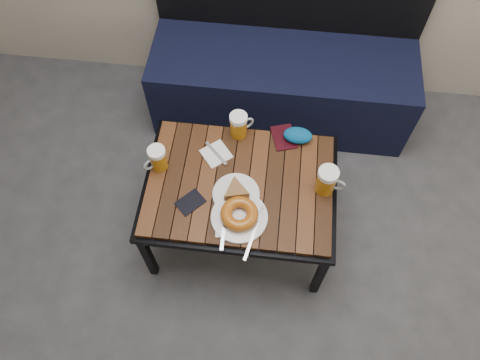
# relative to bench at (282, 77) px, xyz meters

# --- Properties ---
(room_shell) EXTENTS (4.00, 4.00, 4.00)m
(room_shell) POSITION_rel_bench_xyz_m (0.06, -1.26, 1.48)
(room_shell) COLOR gray
(room_shell) RESTS_ON ground
(bench) EXTENTS (1.40, 0.50, 0.95)m
(bench) POSITION_rel_bench_xyz_m (0.00, 0.00, 0.00)
(bench) COLOR black
(bench) RESTS_ON ground
(cafe_table) EXTENTS (0.84, 0.62, 0.47)m
(cafe_table) POSITION_rel_bench_xyz_m (-0.14, -0.81, 0.16)
(cafe_table) COLOR black
(cafe_table) RESTS_ON ground
(beer_mug_left) EXTENTS (0.11, 0.11, 0.12)m
(beer_mug_left) POSITION_rel_bench_xyz_m (-0.50, -0.76, 0.26)
(beer_mug_left) COLOR #A6640D
(beer_mug_left) RESTS_ON cafe_table
(beer_mug_centre) EXTENTS (0.12, 0.11, 0.13)m
(beer_mug_centre) POSITION_rel_bench_xyz_m (-0.18, -0.55, 0.26)
(beer_mug_centre) COLOR #A6640D
(beer_mug_centre) RESTS_ON cafe_table
(beer_mug_right) EXTENTS (0.13, 0.10, 0.14)m
(beer_mug_right) POSITION_rel_bench_xyz_m (0.22, -0.79, 0.27)
(beer_mug_right) COLOR #A6640D
(beer_mug_right) RESTS_ON cafe_table
(plate_pie) EXTENTS (0.20, 0.20, 0.06)m
(plate_pie) POSITION_rel_bench_xyz_m (-0.15, -0.87, 0.22)
(plate_pie) COLOR white
(plate_pie) RESTS_ON cafe_table
(plate_bagel) EXTENTS (0.24, 0.31, 0.06)m
(plate_bagel) POSITION_rel_bench_xyz_m (-0.12, -0.97, 0.23)
(plate_bagel) COLOR white
(plate_bagel) RESTS_ON cafe_table
(napkin_left) EXTENTS (0.16, 0.16, 0.01)m
(napkin_left) POSITION_rel_bench_xyz_m (-0.26, -0.67, 0.20)
(napkin_left) COLOR white
(napkin_left) RESTS_ON cafe_table
(napkin_right) EXTENTS (0.17, 0.15, 0.01)m
(napkin_right) POSITION_rel_bench_xyz_m (-0.15, -1.00, 0.20)
(napkin_right) COLOR white
(napkin_right) RESTS_ON cafe_table
(passport_navy) EXTENTS (0.14, 0.14, 0.01)m
(passport_navy) POSITION_rel_bench_xyz_m (-0.34, -0.92, 0.20)
(passport_navy) COLOR black
(passport_navy) RESTS_ON cafe_table
(passport_burgundy) EXTENTS (0.13, 0.16, 0.01)m
(passport_burgundy) POSITION_rel_bench_xyz_m (0.03, -0.55, 0.20)
(passport_burgundy) COLOR black
(passport_burgundy) RESTS_ON cafe_table
(knit_pouch) EXTENTS (0.13, 0.09, 0.06)m
(knit_pouch) POSITION_rel_bench_xyz_m (0.09, -0.55, 0.23)
(knit_pouch) COLOR navy
(knit_pouch) RESTS_ON cafe_table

